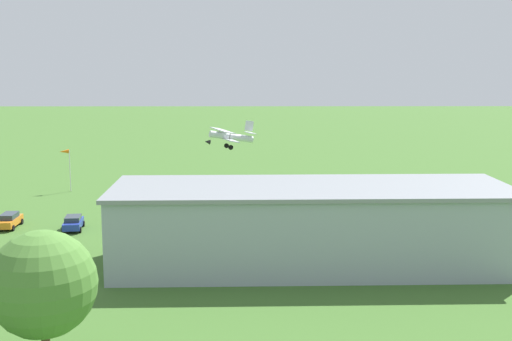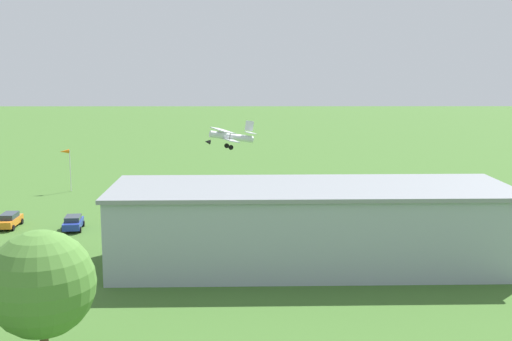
% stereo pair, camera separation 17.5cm
% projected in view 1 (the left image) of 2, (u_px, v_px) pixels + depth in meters
% --- Properties ---
extents(ground_plane, '(400.00, 400.00, 0.00)m').
position_uv_depth(ground_plane, '(279.00, 200.00, 87.86)').
color(ground_plane, '#3D6628').
extents(hangar, '(35.62, 12.80, 7.26)m').
position_uv_depth(hangar, '(311.00, 226.00, 58.68)').
color(hangar, '#99A3AD').
rests_on(hangar, ground_plane).
extents(biplane, '(6.91, 7.59, 3.72)m').
position_uv_depth(biplane, '(229.00, 136.00, 86.37)').
color(biplane, silver).
extents(car_black, '(2.34, 4.08, 1.54)m').
position_uv_depth(car_black, '(143.00, 219.00, 73.15)').
color(car_black, black).
rests_on(car_black, ground_plane).
extents(car_blue, '(2.43, 4.33, 1.54)m').
position_uv_depth(car_blue, '(73.00, 223.00, 71.71)').
color(car_blue, '#23389E').
rests_on(car_blue, ground_plane).
extents(car_orange, '(2.04, 4.58, 1.61)m').
position_uv_depth(car_orange, '(9.00, 220.00, 72.69)').
color(car_orange, orange).
rests_on(car_orange, ground_plane).
extents(person_walking_on_apron, '(0.53, 0.53, 1.57)m').
position_uv_depth(person_walking_on_apron, '(167.00, 214.00, 76.10)').
color(person_walking_on_apron, '#B23333').
rests_on(person_walking_on_apron, ground_plane).
extents(person_watching_takeoff, '(0.46, 0.46, 1.75)m').
position_uv_depth(person_watching_takeoff, '(431.00, 217.00, 74.12)').
color(person_watching_takeoff, '#3F3F47').
rests_on(person_watching_takeoff, ground_plane).
extents(person_crossing_taxiway, '(0.52, 0.52, 1.60)m').
position_uv_depth(person_crossing_taxiway, '(430.00, 222.00, 72.20)').
color(person_crossing_taxiway, '#3F3F47').
rests_on(person_crossing_taxiway, ground_plane).
extents(person_beside_truck, '(0.48, 0.48, 1.60)m').
position_uv_depth(person_beside_truck, '(407.00, 215.00, 75.25)').
color(person_beside_truck, navy).
rests_on(person_beside_truck, ground_plane).
extents(person_by_parked_cars, '(0.46, 0.46, 1.54)m').
position_uv_depth(person_by_parked_cars, '(363.00, 210.00, 78.02)').
color(person_by_parked_cars, beige).
rests_on(person_by_parked_cars, ground_plane).
extents(tree_behind_hangar_left, '(6.30, 6.30, 8.47)m').
position_uv_depth(tree_behind_hangar_left, '(43.00, 284.00, 37.90)').
color(tree_behind_hangar_left, brown).
rests_on(tree_behind_hangar_left, ground_plane).
extents(windsock, '(1.47, 1.00, 6.03)m').
position_uv_depth(windsock, '(65.00, 155.00, 92.77)').
color(windsock, silver).
rests_on(windsock, ground_plane).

